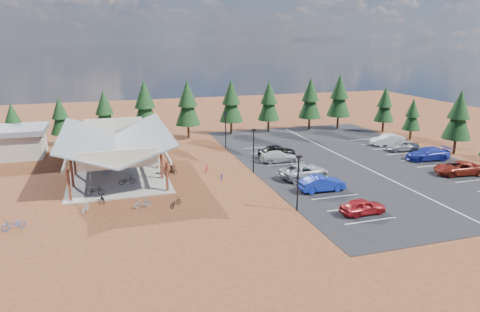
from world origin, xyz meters
TOP-DOWN VIEW (x-y plane):
  - ground at (0.00, 0.00)m, footprint 140.00×140.00m
  - asphalt_lot at (18.50, 3.00)m, footprint 27.00×44.00m
  - concrete_pad at (-10.00, 7.00)m, footprint 10.60×18.60m
  - bike_pavilion at (-10.00, 7.00)m, footprint 11.65×19.40m
  - outbuilding at (-24.00, 18.00)m, footprint 11.00×7.00m
  - lamp_post_0 at (5.00, -10.00)m, footprint 0.50×0.25m
  - lamp_post_1 at (5.00, 2.00)m, footprint 0.50×0.25m
  - lamp_post_2 at (5.00, 14.00)m, footprint 0.50×0.25m
  - trash_bin_0 at (-5.11, 4.35)m, footprint 0.60×0.60m
  - trash_bin_1 at (-3.89, 4.85)m, footprint 0.60×0.60m
  - pine_0 at (-23.19, 22.21)m, footprint 2.84×2.84m
  - pine_1 at (-17.16, 22.99)m, footprint 3.02×3.02m
  - pine_2 at (-11.03, 21.99)m, footprint 3.39×3.39m
  - pine_3 at (-5.27, 21.52)m, footprint 3.96×3.96m
  - pine_4 at (1.17, 21.87)m, footprint 3.87×3.87m
  - pine_5 at (8.36, 22.76)m, footprint 3.80×3.80m
  - pine_6 at (14.84, 22.82)m, footprint 3.64×3.64m
  - pine_7 at (21.97, 22.10)m, footprint 3.81×3.81m
  - pine_8 at (27.12, 21.55)m, footprint 4.03×4.03m
  - pine_11 at (33.67, 2.01)m, footprint 3.70×3.70m
  - pine_12 at (33.73, 10.99)m, footprint 2.73×2.73m
  - pine_13 at (33.03, 17.03)m, footprint 3.26×3.26m
  - bike_0 at (-12.40, -0.69)m, footprint 1.97×1.03m
  - bike_1 at (-11.16, 6.24)m, footprint 1.49×0.44m
  - bike_2 at (-12.93, 9.55)m, footprint 1.98×1.04m
  - bike_3 at (-11.64, 14.39)m, footprint 1.82×0.64m
  - bike_4 at (-9.22, 1.77)m, footprint 1.77×0.87m
  - bike_5 at (-8.64, 3.75)m, footprint 1.63×0.53m
  - bike_6 at (-7.25, 10.29)m, footprint 1.87×0.68m
  - bike_7 at (-7.01, 12.48)m, footprint 1.61×0.92m
  - bike_8 at (-11.67, -2.73)m, footprint 0.85×1.67m
  - bike_9 at (-13.15, -4.83)m, footprint 0.96×1.72m
  - bike_10 at (-18.56, -6.79)m, footprint 1.88×1.27m
  - bike_12 at (-5.29, -5.81)m, footprint 1.56×1.63m
  - bike_13 at (-8.18, -5.20)m, footprint 1.71×0.75m
  - bike_14 at (0.83, 0.62)m, footprint 0.89×1.60m
  - bike_15 at (-0.15, 3.76)m, footprint 0.87×1.53m
  - bike_16 at (-4.25, 3.71)m, footprint 1.84×1.37m
  - car_0 at (10.16, -12.47)m, footprint 4.13×1.77m
  - car_1 at (9.53, -6.05)m, footprint 4.83×1.71m
  - car_2 at (9.68, -1.68)m, footprint 6.00×3.44m
  - car_3 at (9.52, 5.24)m, footprint 4.88×2.31m
  - car_4 at (10.07, 7.29)m, footprint 5.04×2.27m
  - car_6 at (26.98, -5.70)m, footprint 5.71×3.26m
  - car_7 at (27.94, 0.38)m, footprint 5.81×2.85m
  - car_8 at (27.85, 5.23)m, footprint 4.51×2.22m
  - car_9 at (28.00, 8.78)m, footprint 5.03×2.24m

SIDE VIEW (x-z plane):
  - ground at x=0.00m, z-range 0.00..0.00m
  - asphalt_lot at x=18.50m, z-range 0.00..0.04m
  - concrete_pad at x=-10.00m, z-range 0.00..0.10m
  - bike_14 at x=0.83m, z-range 0.00..0.80m
  - bike_8 at x=-11.67m, z-range 0.00..0.84m
  - bike_12 at x=-5.29m, z-range 0.00..0.88m
  - bike_15 at x=-0.15m, z-range 0.00..0.88m
  - trash_bin_0 at x=-5.11m, z-range 0.00..0.90m
  - trash_bin_1 at x=-3.89m, z-range 0.00..0.90m
  - bike_16 at x=-4.25m, z-range 0.00..0.93m
  - bike_10 at x=-18.56m, z-range 0.00..0.93m
  - bike_13 at x=-8.18m, z-range 0.00..0.99m
  - bike_9 at x=-13.15m, z-range 0.00..0.99m
  - bike_4 at x=-9.22m, z-range 0.10..0.99m
  - bike_1 at x=-11.16m, z-range 0.10..0.99m
  - bike_7 at x=-7.01m, z-range 0.10..1.03m
  - bike_5 at x=-8.64m, z-range 0.10..1.07m
  - bike_6 at x=-7.25m, z-range 0.10..1.08m
  - bike_0 at x=-12.40m, z-range 0.10..1.08m
  - bike_2 at x=-12.93m, z-range 0.10..1.09m
  - bike_3 at x=-11.64m, z-range 0.10..1.18m
  - car_3 at x=9.52m, z-range 0.04..1.41m
  - car_0 at x=10.16m, z-range 0.04..1.43m
  - car_8 at x=27.85m, z-range 0.04..1.52m
  - car_6 at x=26.98m, z-range 0.04..1.54m
  - car_2 at x=9.68m, z-range 0.04..1.61m
  - car_1 at x=9.53m, z-range 0.04..1.63m
  - car_9 at x=28.00m, z-range 0.04..1.65m
  - car_7 at x=27.94m, z-range 0.04..1.67m
  - car_4 at x=10.07m, z-range 0.04..1.72m
  - outbuilding at x=-24.00m, z-range 0.08..3.98m
  - lamp_post_0 at x=5.00m, z-range 0.41..5.55m
  - lamp_post_1 at x=5.00m, z-range 0.41..5.55m
  - lamp_post_2 at x=5.00m, z-range 0.41..5.55m
  - bike_pavilion at x=-10.00m, z-range 1.34..6.31m
  - pine_12 at x=33.73m, z-range 0.70..7.05m
  - pine_0 at x=-23.19m, z-range 0.73..7.33m
  - pine_1 at x=-17.16m, z-range 0.77..7.80m
  - pine_13 at x=33.03m, z-range 0.84..8.42m
  - pine_2 at x=-11.03m, z-range 0.87..8.76m
  - pine_6 at x=14.84m, z-range 0.94..9.41m
  - pine_11 at x=33.67m, z-range 0.95..9.57m
  - pine_5 at x=8.36m, z-range 0.98..9.83m
  - pine_7 at x=21.97m, z-range 0.98..9.86m
  - pine_4 at x=1.17m, z-range 1.00..10.01m
  - pine_3 at x=-5.27m, z-range 1.02..10.26m
  - pine_8 at x=27.12m, z-range 1.04..10.43m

